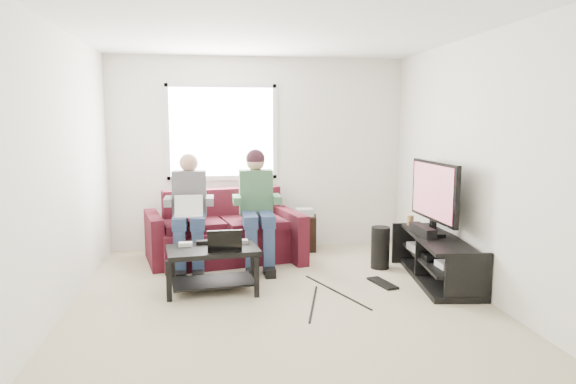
{
  "coord_description": "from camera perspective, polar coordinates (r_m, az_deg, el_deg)",
  "views": [
    {
      "loc": [
        -0.64,
        -4.76,
        1.74
      ],
      "look_at": [
        0.16,
        0.6,
        0.99
      ],
      "focal_mm": 32.0,
      "sensor_mm": 36.0,
      "label": 1
    }
  ],
  "objects": [
    {
      "name": "tv",
      "position": [
        5.85,
        15.91,
        -0.14
      ],
      "size": [
        0.12,
        1.1,
        0.81
      ],
      "color": "black",
      "rests_on": "tv_stand"
    },
    {
      "name": "controller_a",
      "position": [
        5.46,
        -11.33,
        -5.71
      ],
      "size": [
        0.14,
        0.09,
        0.04
      ],
      "primitive_type": "cube",
      "rotation": [
        0.0,
        0.0,
        0.02
      ],
      "color": "silver",
      "rests_on": "coffee_table"
    },
    {
      "name": "controller_c",
      "position": [
        5.48,
        -5.22,
        -5.51
      ],
      "size": [
        0.14,
        0.09,
        0.04
      ],
      "primitive_type": "cube",
      "rotation": [
        0.0,
        0.0,
        -0.01
      ],
      "color": "gray",
      "rests_on": "coffee_table"
    },
    {
      "name": "tv_stand",
      "position": [
        5.91,
        16.07,
        -7.36
      ],
      "size": [
        0.65,
        1.56,
        0.5
      ],
      "color": "black",
      "rests_on": "floor"
    },
    {
      "name": "wall_back",
      "position": [
        7.05,
        -3.25,
        4.25
      ],
      "size": [
        4.5,
        0.0,
        4.5
      ],
      "primitive_type": "plane",
      "rotation": [
        1.57,
        0.0,
        0.0
      ],
      "color": "silver",
      "rests_on": "floor"
    },
    {
      "name": "console_grey",
      "position": [
        6.15,
        14.94,
        -5.93
      ],
      "size": [
        0.34,
        0.26,
        0.08
      ],
      "primitive_type": "cube",
      "color": "gray",
      "rests_on": "tv_stand"
    },
    {
      "name": "window",
      "position": [
        6.99,
        -7.36,
        6.63
      ],
      "size": [
        1.48,
        0.04,
        1.28
      ],
      "color": "white",
      "rests_on": "wall_back"
    },
    {
      "name": "console_white",
      "position": [
        5.54,
        17.82,
        -7.68
      ],
      "size": [
        0.3,
        0.22,
        0.06
      ],
      "primitive_type": "cube",
      "color": "silver",
      "rests_on": "tv_stand"
    },
    {
      "name": "laptop_black",
      "position": [
        5.23,
        -7.07,
        -5.07
      ],
      "size": [
        0.38,
        0.3,
        0.24
      ],
      "primitive_type": null,
      "rotation": [
        0.0,
        0.0,
        0.19
      ],
      "color": "black",
      "rests_on": "coffee_table"
    },
    {
      "name": "soundbar",
      "position": [
        5.87,
        14.72,
        -4.13
      ],
      "size": [
        0.12,
        0.5,
        0.1
      ],
      "primitive_type": "cube",
      "color": "black",
      "rests_on": "tv_stand"
    },
    {
      "name": "sofa",
      "position": [
        6.54,
        -7.19,
        -4.74
      ],
      "size": [
        2.04,
        1.18,
        0.87
      ],
      "color": "#49121B",
      "rests_on": "floor"
    },
    {
      "name": "wall_right",
      "position": [
        5.46,
        20.51,
        2.71
      ],
      "size": [
        0.0,
        4.5,
        4.5
      ],
      "primitive_type": "plane",
      "rotation": [
        1.57,
        0.0,
        -1.57
      ],
      "color": "silver",
      "rests_on": "floor"
    },
    {
      "name": "keyboard_floor",
      "position": [
        5.71,
        10.45,
        -9.93
      ],
      "size": [
        0.24,
        0.45,
        0.02
      ],
      "primitive_type": "cube",
      "rotation": [
        0.0,
        0.0,
        0.24
      ],
      "color": "black",
      "rests_on": "floor"
    },
    {
      "name": "person_right",
      "position": [
        6.17,
        -3.48,
        -0.85
      ],
      "size": [
        0.4,
        0.71,
        1.41
      ],
      "color": "navy",
      "rests_on": "sofa"
    },
    {
      "name": "person_left",
      "position": [
        6.14,
        -10.92,
        -1.58
      ],
      "size": [
        0.4,
        0.71,
        1.36
      ],
      "color": "navy",
      "rests_on": "sofa"
    },
    {
      "name": "wall_left",
      "position": [
        4.97,
        -24.33,
        2.06
      ],
      "size": [
        0.0,
        4.5,
        4.5
      ],
      "primitive_type": "plane",
      "rotation": [
        1.57,
        0.0,
        1.57
      ],
      "color": "silver",
      "rests_on": "floor"
    },
    {
      "name": "coffee_table",
      "position": [
        5.37,
        -8.34,
        -7.41
      ],
      "size": [
        0.97,
        0.66,
        0.46
      ],
      "color": "black",
      "rests_on": "floor"
    },
    {
      "name": "wall_front",
      "position": [
        2.63,
        5.72,
        -1.87
      ],
      "size": [
        4.5,
        0.0,
        4.5
      ],
      "primitive_type": "plane",
      "rotation": [
        -1.57,
        0.0,
        0.0
      ],
      "color": "silver",
      "rests_on": "floor"
    },
    {
      "name": "ceiling",
      "position": [
        4.88,
        -0.84,
        17.99
      ],
      "size": [
        4.5,
        4.5,
        0.0
      ],
      "primitive_type": "plane",
      "rotation": [
        3.14,
        0.0,
        0.0
      ],
      "color": "white",
      "rests_on": "wall_back"
    },
    {
      "name": "console_black",
      "position": [
        5.84,
        16.3,
        -6.76
      ],
      "size": [
        0.38,
        0.3,
        0.07
      ],
      "primitive_type": "cube",
      "color": "black",
      "rests_on": "tv_stand"
    },
    {
      "name": "drink_cup",
      "position": [
        6.38,
        13.44,
        -3.05
      ],
      "size": [
        0.08,
        0.08,
        0.12
      ],
      "primitive_type": "cylinder",
      "color": "#9A7142",
      "rests_on": "tv_stand"
    },
    {
      "name": "end_table",
      "position": [
        7.0,
        1.84,
        -4.4
      ],
      "size": [
        0.32,
        0.32,
        0.57
      ],
      "color": "black",
      "rests_on": "floor"
    },
    {
      "name": "controller_b",
      "position": [
        5.51,
        -9.42,
        -5.53
      ],
      "size": [
        0.15,
        0.11,
        0.04
      ],
      "primitive_type": "cube",
      "rotation": [
        0.0,
        0.0,
        0.16
      ],
      "color": "black",
      "rests_on": "coffee_table"
    },
    {
      "name": "subwoofer",
      "position": [
        6.24,
        10.21,
        -6.1
      ],
      "size": [
        0.22,
        0.22,
        0.5
      ],
      "primitive_type": "cylinder",
      "color": "black",
      "rests_on": "floor"
    },
    {
      "name": "laptop_silver",
      "position": [
        5.95,
        -10.99,
        -2.07
      ],
      "size": [
        0.34,
        0.25,
        0.24
      ],
      "primitive_type": null,
      "rotation": [
        0.0,
        0.0,
        0.11
      ],
      "color": "silver",
      "rests_on": "person_left"
    },
    {
      "name": "floor",
      "position": [
        5.11,
        -0.78,
        -12.09
      ],
      "size": [
        4.5,
        4.5,
        0.0
      ],
      "primitive_type": "plane",
      "color": "#BEB393",
      "rests_on": "ground"
    }
  ]
}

